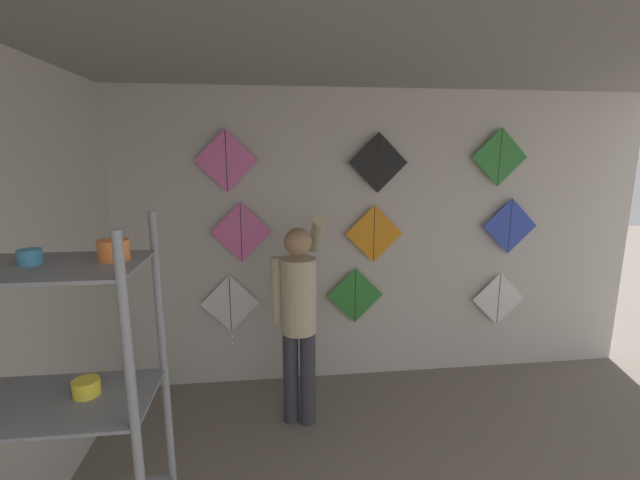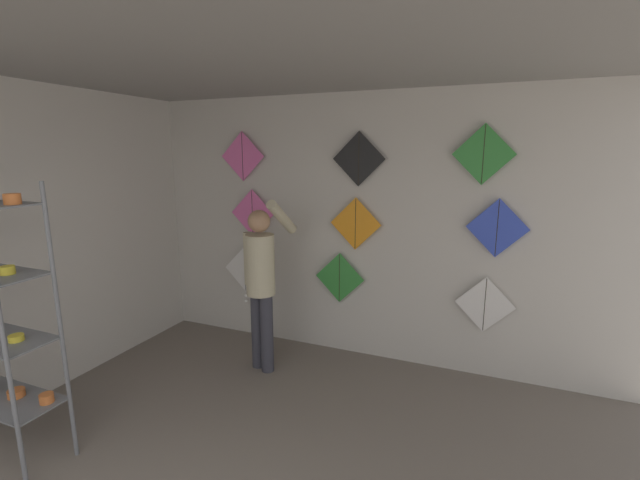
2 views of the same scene
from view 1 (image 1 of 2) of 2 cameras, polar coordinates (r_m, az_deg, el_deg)
name	(u,v)px [view 1 (image 1 of 2)]	position (r m, az deg, el deg)	size (l,w,h in m)	color
back_panel	(367,239)	(4.17, 6.32, 0.10)	(5.50, 0.06, 2.80)	beige
ceiling_slab	(485,10)	(2.19, 21.19, 26.64)	(5.50, 4.93, 0.04)	gray
shelf_rack	(19,474)	(1.97, -35.19, -24.18)	(0.95, 0.40, 2.02)	slate
shopkeeper	(298,309)	(3.48, -2.89, -9.15)	(0.43, 0.56, 1.77)	#383842
kite_0	(230,306)	(4.16, -11.86, -8.62)	(0.55, 0.04, 0.69)	white
kite_1	(355,295)	(4.20, 4.72, -7.38)	(0.55, 0.01, 0.55)	#338C38
kite_2	(498,299)	(4.75, 22.70, -7.26)	(0.55, 0.01, 0.55)	white
kite_3	(241,232)	(3.96, -10.48, 1.02)	(0.55, 0.01, 0.55)	pink
kite_4	(374,234)	(4.08, 7.21, 0.80)	(0.55, 0.01, 0.55)	orange
kite_5	(510,226)	(4.60, 24.00, 1.70)	(0.55, 0.01, 0.55)	blue
kite_6	(226,161)	(3.91, -12.40, 10.28)	(0.55, 0.01, 0.55)	pink
kite_7	(378,163)	(4.02, 7.77, 10.19)	(0.55, 0.01, 0.55)	black
kite_8	(500,157)	(4.46, 22.84, 10.14)	(0.55, 0.01, 0.55)	#338C38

